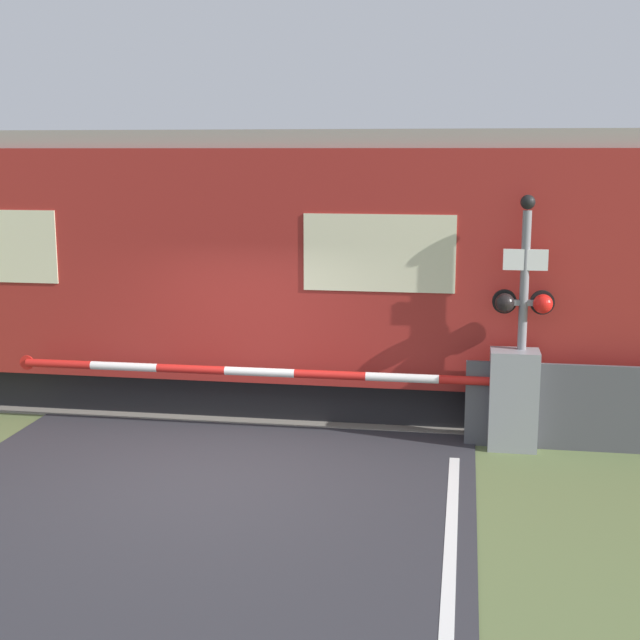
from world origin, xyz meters
name	(u,v)px	position (x,y,z in m)	size (l,w,h in m)	color
ground_plane	(213,476)	(0.00, 0.00, 0.00)	(80.00, 80.00, 0.00)	#5B6B3D
track_bed	(277,393)	(0.00, 3.54, 0.02)	(36.00, 3.20, 0.13)	slate
train	(389,266)	(1.70, 3.54, 2.03)	(19.63, 3.20, 3.96)	black
crossing_barrier	(463,394)	(2.82, 1.56, 0.68)	(6.90, 0.44, 1.26)	gray
signal_post	(523,306)	(3.53, 1.65, 1.80)	(0.76, 0.26, 3.17)	gray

